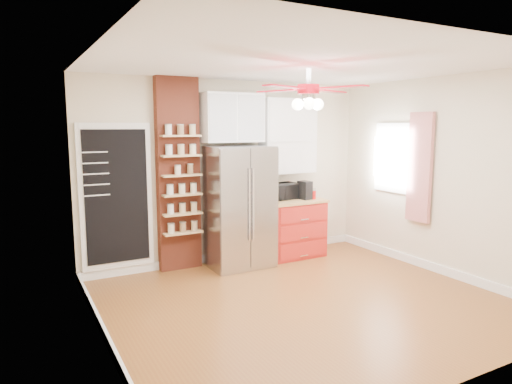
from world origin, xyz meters
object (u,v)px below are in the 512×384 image
red_cabinet (293,227)px  pantry_jar_oats (178,170)px  ceiling_fan (308,90)px  toaster_oven (284,191)px  canister_left (312,195)px  fridge (239,207)px  coffee_maker (305,190)px

red_cabinet → pantry_jar_oats: (-1.83, 0.08, 0.98)m
ceiling_fan → toaster_oven: 2.40m
canister_left → pantry_jar_oats: pantry_jar_oats is taller
fridge → red_cabinet: size_ratio=1.86×
red_cabinet → canister_left: bearing=-22.0°
toaster_oven → pantry_jar_oats: size_ratio=3.73×
coffee_maker → canister_left: 0.15m
ceiling_fan → canister_left: 2.45m
fridge → coffee_maker: 1.15m
ceiling_fan → canister_left: bearing=52.4°
toaster_oven → canister_left: toaster_oven is taller
toaster_oven → coffee_maker: coffee_maker is taller
coffee_maker → canister_left: (0.12, -0.04, -0.07)m
coffee_maker → toaster_oven: bearing=141.8°
ceiling_fan → pantry_jar_oats: bearing=117.3°
canister_left → coffee_maker: bearing=162.2°
fridge → toaster_oven: fridge is taller
pantry_jar_oats → coffee_maker: bearing=-4.5°
fridge → pantry_jar_oats: (-0.86, 0.13, 0.56)m
red_cabinet → canister_left: (0.29, -0.12, 0.52)m
fridge → ceiling_fan: 2.25m
fridge → pantry_jar_oats: fridge is taller
red_cabinet → canister_left: size_ratio=6.94×
toaster_oven → pantry_jar_oats: (-1.72, -0.01, 0.41)m
red_cabinet → toaster_oven: 0.59m
canister_left → pantry_jar_oats: size_ratio=1.12×
toaster_oven → coffee_maker: size_ratio=1.59×
ceiling_fan → red_cabinet: bearing=61.3°
fridge → toaster_oven: bearing=9.6°
ceiling_fan → toaster_oven: size_ratio=3.10×
pantry_jar_oats → red_cabinet: bearing=-2.5°
red_cabinet → toaster_oven: (-0.11, 0.10, 0.57)m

